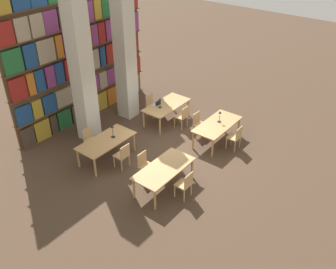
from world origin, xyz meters
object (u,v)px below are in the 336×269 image
(chair_4, at_px, (123,155))
(chair_5, at_px, (90,139))
(chair_7, at_px, (152,105))
(chair_0, at_px, (185,184))
(chair_2, at_px, (235,137))
(reading_table_0, at_px, (164,170))
(reading_table_1, at_px, (217,126))
(desk_lamp_1, at_px, (112,129))
(chair_3, at_px, (199,123))
(desk_lamp_0, at_px, (220,115))
(desk_lamp_2, at_px, (160,101))
(laptop, at_px, (157,104))
(chair_6, at_px, (182,116))
(chair_1, at_px, (145,165))
(reading_table_3, at_px, (167,106))
(reading_table_2, at_px, (106,142))
(pillar_left, at_px, (80,60))
(pillar_center, at_px, (124,43))

(chair_4, relative_size, chair_5, 1.00)
(chair_4, height_order, chair_7, same)
(chair_0, bearing_deg, chair_2, 1.55)
(reading_table_0, xyz_separation_m, reading_table_1, (3.17, 0.08, 0.00))
(desk_lamp_1, bearing_deg, reading_table_1, -38.62)
(chair_0, distance_m, desk_lamp_1, 3.21)
(chair_3, xyz_separation_m, desk_lamp_1, (-2.86, 1.54, 0.55))
(desk_lamp_0, distance_m, desk_lamp_2, 2.40)
(desk_lamp_2, xyz_separation_m, laptop, (0.09, 0.24, -0.23))
(reading_table_1, relative_size, chair_7, 2.23)
(chair_5, height_order, chair_7, same)
(chair_5, relative_size, chair_6, 1.00)
(chair_1, xyz_separation_m, desk_lamp_0, (3.30, -0.66, 0.54))
(desk_lamp_2, bearing_deg, chair_5, 165.59)
(reading_table_0, distance_m, reading_table_3, 4.02)
(reading_table_1, bearing_deg, chair_4, 153.55)
(chair_7, bearing_deg, chair_3, 88.28)
(chair_0, height_order, chair_1, same)
(reading_table_2, bearing_deg, chair_0, -89.72)
(chair_7, xyz_separation_m, desk_lamp_2, (-0.34, -0.71, 0.51))
(pillar_left, height_order, reading_table_1, pillar_left)
(chair_4, bearing_deg, reading_table_2, 87.49)
(pillar_left, height_order, desk_lamp_2, pillar_left)
(desk_lamp_0, relative_size, reading_table_3, 0.22)
(pillar_center, distance_m, desk_lamp_1, 3.47)
(desk_lamp_1, bearing_deg, laptop, 6.39)
(reading_table_1, height_order, desk_lamp_1, desk_lamp_1)
(desk_lamp_0, bearing_deg, pillar_left, 125.53)
(reading_table_1, height_order, chair_6, chair_6)
(chair_0, bearing_deg, chair_7, 50.85)
(chair_6, bearing_deg, desk_lamp_0, -86.13)
(desk_lamp_0, xyz_separation_m, reading_table_2, (-3.32, 2.34, -0.36))
(chair_5, distance_m, reading_table_3, 3.35)
(chair_6, bearing_deg, reading_table_3, 90.15)
(chair_1, bearing_deg, chair_6, -164.58)
(pillar_center, xyz_separation_m, chair_7, (0.54, -0.78, -2.51))
(desk_lamp_1, bearing_deg, desk_lamp_0, -37.01)
(chair_4, height_order, laptop, laptop)
(chair_0, distance_m, laptop, 4.54)
(chair_3, height_order, reading_table_3, chair_3)
(reading_table_1, bearing_deg, chair_7, 89.08)
(chair_2, relative_size, desk_lamp_2, 2.24)
(reading_table_1, bearing_deg, pillar_center, 97.25)
(reading_table_0, relative_size, chair_7, 2.23)
(chair_3, bearing_deg, reading_table_0, 15.05)
(chair_1, relative_size, desk_lamp_0, 2.08)
(reading_table_1, height_order, chair_3, chair_3)
(pillar_left, height_order, chair_3, pillar_left)
(desk_lamp_0, xyz_separation_m, chair_5, (-3.35, 3.10, -0.54))
(reading_table_0, distance_m, reading_table_1, 3.17)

